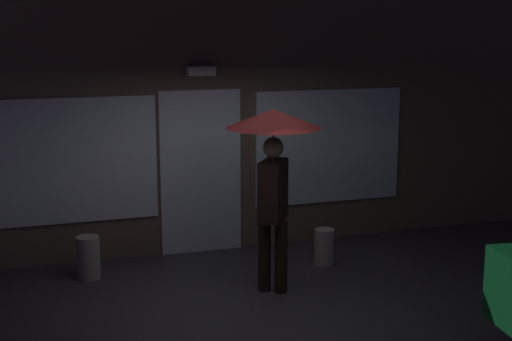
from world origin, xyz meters
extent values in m
plane|color=#38353A|center=(0.00, 0.00, 0.00)|extent=(18.00, 18.00, 0.00)
cube|color=brown|center=(0.00, 2.35, 2.07)|extent=(10.81, 0.30, 4.14)
cube|color=white|center=(0.00, 2.18, 1.10)|extent=(1.10, 0.04, 2.20)
cube|color=white|center=(-1.68, 2.18, 1.35)|extent=(2.17, 0.04, 1.60)
cube|color=white|center=(1.87, 2.18, 1.35)|extent=(2.17, 0.04, 1.60)
cube|color=white|center=(0.00, 2.10, 2.45)|extent=(0.36, 0.16, 0.12)
cylinder|color=black|center=(0.49, 0.39, 0.43)|extent=(0.15, 0.15, 0.85)
cylinder|color=black|center=(0.32, 0.50, 0.43)|extent=(0.15, 0.15, 0.85)
cube|color=black|center=(0.41, 0.45, 1.20)|extent=(0.46, 0.51, 0.69)
cube|color=silver|center=(0.30, 0.37, 1.20)|extent=(0.10, 0.13, 0.55)
cube|color=red|center=(0.30, 0.37, 1.18)|extent=(0.05, 0.05, 0.44)
sphere|color=tan|center=(0.41, 0.45, 1.69)|extent=(0.24, 0.24, 0.24)
cylinder|color=slate|center=(0.41, 0.45, 1.68)|extent=(0.02, 0.02, 0.89)
cone|color=#4C0C0C|center=(0.41, 0.45, 2.02)|extent=(1.07, 1.07, 0.21)
cylinder|color=#B2A899|center=(1.36, 1.15, 0.23)|extent=(0.26, 0.26, 0.46)
cylinder|color=#9E998E|center=(-1.58, 1.55, 0.26)|extent=(0.28, 0.28, 0.53)
camera|label=1|loc=(-2.31, -7.14, 3.07)|focal=51.29mm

